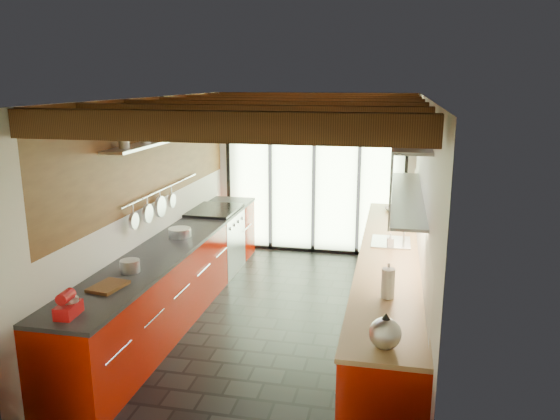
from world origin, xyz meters
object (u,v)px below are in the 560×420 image
(stand_mixer, at_px, (68,306))
(soap_bottle, at_px, (390,240))
(bowl, at_px, (392,209))
(paper_towel, at_px, (388,284))
(kettle, at_px, (385,331))

(stand_mixer, bearing_deg, soap_bottle, 43.96)
(soap_bottle, relative_size, bowl, 0.73)
(paper_towel, xyz_separation_m, bowl, (-0.00, 3.33, -0.11))
(stand_mixer, height_order, bowl, stand_mixer)
(kettle, bearing_deg, paper_towel, 90.00)
(paper_towel, distance_m, bowl, 3.33)
(paper_towel, xyz_separation_m, soap_bottle, (-0.00, 1.53, -0.05))
(stand_mixer, height_order, soap_bottle, stand_mixer)
(paper_towel, bearing_deg, bowl, 90.00)
(bowl, bearing_deg, stand_mixer, -120.86)
(kettle, distance_m, soap_bottle, 2.46)
(soap_bottle, distance_m, bowl, 1.80)
(stand_mixer, xyz_separation_m, soap_bottle, (2.54, 2.45, -0.01))
(stand_mixer, bearing_deg, kettle, -0.14)
(paper_towel, height_order, soap_bottle, paper_towel)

